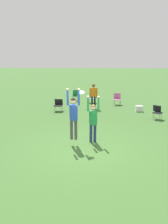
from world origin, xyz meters
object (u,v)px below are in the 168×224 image
(frisbee, at_px, (81,92))
(camping_chair_4, at_px, (58,104))
(person_jumping, at_px, (73,113))
(camping_chair_2, at_px, (157,111))
(cooler_box, at_px, (139,109))
(person_spectator_near, at_px, (93,93))
(camping_chair_0, at_px, (75,95))
(camping_chair_1, at_px, (117,98))
(person_defending, at_px, (93,118))
(camping_chair_3, at_px, (92,97))

(frisbee, xyz_separation_m, camping_chair_4, (-2.01, 5.64, -1.74))
(person_jumping, bearing_deg, camping_chair_2, -74.02)
(frisbee, relative_size, cooler_box, 0.58)
(frisbee, distance_m, person_spectator_near, 6.65)
(frisbee, distance_m, camping_chair_0, 9.45)
(frisbee, height_order, camping_chair_0, frisbee)
(person_jumping, xyz_separation_m, camping_chair_4, (-1.70, 5.71, -0.92))
(camping_chair_0, bearing_deg, camping_chair_1, 131.79)
(camping_chair_2, bearing_deg, person_defending, 82.07)
(frisbee, xyz_separation_m, cooler_box, (3.38, 5.91, -2.01))
(camping_chair_1, height_order, camping_chair_4, camping_chair_1)
(person_defending, relative_size, camping_chair_3, 2.54)
(camping_chair_3, xyz_separation_m, camping_chair_4, (-2.15, -2.82, 0.01))
(camping_chair_1, bearing_deg, camping_chair_0, -16.95)
(person_spectator_near, bearing_deg, camping_chair_2, -30.11)
(person_jumping, bearing_deg, camping_chair_4, -11.10)
(camping_chair_3, height_order, cooler_box, camping_chair_3)
(cooler_box, bearing_deg, camping_chair_0, 144.54)
(camping_chair_0, distance_m, cooler_box, 5.69)
(frisbee, relative_size, camping_chair_0, 0.29)
(person_defending, relative_size, person_spectator_near, 1.14)
(camping_chair_1, xyz_separation_m, camping_chair_3, (-1.93, 0.54, -0.05))
(person_jumping, bearing_deg, person_spectator_near, -33.02)
(person_jumping, relative_size, camping_chair_0, 2.40)
(frisbee, bearing_deg, person_jumping, -167.69)
(person_spectator_near, bearing_deg, cooler_box, -9.59)
(frisbee, height_order, camping_chair_1, frisbee)
(person_defending, height_order, person_spectator_near, person_defending)
(person_spectator_near, xyz_separation_m, cooler_box, (3.06, -0.63, -0.88))
(camping_chair_0, xyz_separation_m, camping_chair_2, (5.37, -5.06, -0.03))
(person_defending, height_order, frisbee, frisbee)
(person_spectator_near, relative_size, cooler_box, 3.91)
(camping_chair_0, bearing_deg, camping_chair_2, 109.63)
(person_jumping, distance_m, camping_chair_4, 6.03)
(camping_chair_0, bearing_deg, person_jumping, 68.78)
(camping_chair_2, relative_size, camping_chair_3, 0.99)
(camping_chair_3, height_order, camping_chair_4, camping_chair_3)
(camping_chair_1, height_order, camping_chair_3, camping_chair_1)
(camping_chair_2, relative_size, cooler_box, 1.74)
(camping_chair_0, bearing_deg, camping_chair_4, 51.05)
(camping_chair_4, height_order, cooler_box, camping_chair_4)
(person_jumping, relative_size, person_defending, 1.05)
(camping_chair_4, distance_m, person_spectator_near, 2.56)
(frisbee, bearing_deg, camping_chair_4, 109.57)
(person_jumping, bearing_deg, camping_chair_1, -44.27)
(camping_chair_3, relative_size, camping_chair_4, 1.00)
(frisbee, xyz_separation_m, camping_chair_2, (4.12, 4.15, -1.73))
(camping_chair_1, bearing_deg, person_spectator_near, 42.29)
(camping_chair_0, distance_m, camping_chair_4, 3.65)
(person_jumping, distance_m, person_spectator_near, 6.65)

